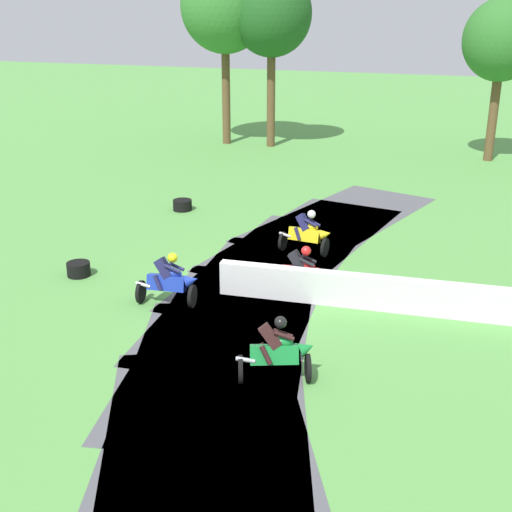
# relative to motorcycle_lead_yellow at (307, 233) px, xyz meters

# --- Properties ---
(ground_plane) EXTENTS (120.00, 120.00, 0.00)m
(ground_plane) POSITION_rel_motorcycle_lead_yellow_xyz_m (-0.67, -3.68, -0.64)
(ground_plane) COLOR #569947
(track_asphalt) EXTENTS (7.65, 24.43, 0.01)m
(track_asphalt) POSITION_rel_motorcycle_lead_yellow_xyz_m (-0.02, -3.64, -0.64)
(track_asphalt) COLOR #515156
(track_asphalt) RESTS_ON ground
(safety_barrier) EXTENTS (12.86, 1.09, 0.90)m
(safety_barrier) POSITION_rel_motorcycle_lead_yellow_xyz_m (5.00, -3.33, -0.19)
(safety_barrier) COLOR white
(safety_barrier) RESTS_ON ground
(motorcycle_lead_yellow) EXTENTS (1.71, 0.90, 1.43)m
(motorcycle_lead_yellow) POSITION_rel_motorcycle_lead_yellow_xyz_m (0.00, 0.00, 0.00)
(motorcycle_lead_yellow) COLOR black
(motorcycle_lead_yellow) RESTS_ON ground
(motorcycle_chase_red) EXTENTS (1.68, 0.77, 1.42)m
(motorcycle_chase_red) POSITION_rel_motorcycle_lead_yellow_xyz_m (0.71, -3.25, 0.02)
(motorcycle_chase_red) COLOR black
(motorcycle_chase_red) RESTS_ON ground
(motorcycle_trailing_blue) EXTENTS (1.68, 0.88, 1.43)m
(motorcycle_trailing_blue) POSITION_rel_motorcycle_lead_yellow_xyz_m (-2.42, -4.84, 0.01)
(motorcycle_trailing_blue) COLOR black
(motorcycle_trailing_blue) RESTS_ON ground
(motorcycle_fourth_green) EXTENTS (1.67, 1.24, 1.42)m
(motorcycle_fourth_green) POSITION_rel_motorcycle_lead_yellow_xyz_m (1.31, -7.52, -0.01)
(motorcycle_fourth_green) COLOR black
(motorcycle_fourth_green) RESTS_ON ground
(tire_stack_near) EXTENTS (0.71, 0.71, 0.40)m
(tire_stack_near) POSITION_rel_motorcycle_lead_yellow_xyz_m (-5.60, 2.96, -0.44)
(tire_stack_near) COLOR black
(tire_stack_near) RESTS_ON ground
(tire_stack_mid_a) EXTENTS (0.66, 0.66, 0.40)m
(tire_stack_mid_a) POSITION_rel_motorcycle_lead_yellow_xyz_m (-5.74, -3.93, -0.44)
(tire_stack_mid_a) COLOR black
(tire_stack_mid_a) RESTS_ON ground
(tree_far_left) EXTENTS (4.11, 4.11, 8.94)m
(tree_far_left) POSITION_rel_motorcycle_lead_yellow_xyz_m (-6.02, 15.46, 6.08)
(tree_far_left) COLOR brown
(tree_far_left) RESTS_ON ground
(tree_mid_rise) EXTENTS (3.64, 3.64, 7.61)m
(tree_mid_rise) POSITION_rel_motorcycle_lead_yellow_xyz_m (5.21, 15.55, 5.00)
(tree_mid_rise) COLOR brown
(tree_mid_rise) RESTS_ON ground
(tree_behind_barrier) EXTENTS (4.60, 4.60, 9.57)m
(tree_behind_barrier) POSITION_rel_motorcycle_lead_yellow_xyz_m (-8.55, 15.44, 6.47)
(tree_behind_barrier) COLOR brown
(tree_behind_barrier) RESTS_ON ground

